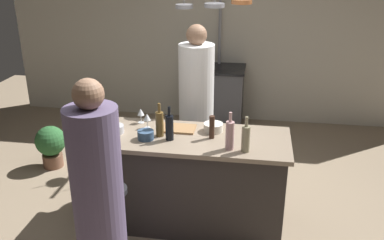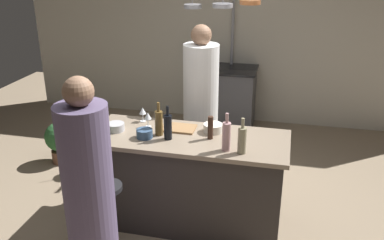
% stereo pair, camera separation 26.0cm
% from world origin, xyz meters
% --- Properties ---
extents(ground_plane, '(9.00, 9.00, 0.00)m').
position_xyz_m(ground_plane, '(0.00, 0.00, 0.00)').
color(ground_plane, gray).
extents(back_wall, '(6.40, 0.16, 2.60)m').
position_xyz_m(back_wall, '(0.00, 2.85, 1.30)').
color(back_wall, beige).
rests_on(back_wall, ground_plane).
extents(kitchen_island, '(1.80, 0.72, 0.90)m').
position_xyz_m(kitchen_island, '(0.00, 0.00, 0.45)').
color(kitchen_island, '#332D2B').
rests_on(kitchen_island, ground_plane).
extents(stove_range, '(0.80, 0.64, 0.89)m').
position_xyz_m(stove_range, '(0.00, 2.45, 0.45)').
color(stove_range, '#47474C').
rests_on(stove_range, ground_plane).
extents(chef, '(0.37, 0.37, 1.77)m').
position_xyz_m(chef, '(-0.06, 0.80, 0.82)').
color(chef, white).
rests_on(chef, ground_plane).
extents(bar_stool_left, '(0.28, 0.28, 0.68)m').
position_xyz_m(bar_stool_left, '(-0.54, -0.62, 0.38)').
color(bar_stool_left, '#4C4C51').
rests_on(bar_stool_left, ground_plane).
extents(guest_left, '(0.36, 0.36, 1.71)m').
position_xyz_m(guest_left, '(-0.48, -1.01, 0.79)').
color(guest_left, '#594C6B').
rests_on(guest_left, ground_plane).
extents(overhead_pot_rack, '(0.87, 1.43, 2.17)m').
position_xyz_m(overhead_pot_rack, '(0.03, 1.94, 1.66)').
color(overhead_pot_rack, gray).
rests_on(overhead_pot_rack, ground_plane).
extents(potted_plant, '(0.36, 0.36, 0.52)m').
position_xyz_m(potted_plant, '(-1.83, 0.84, 0.30)').
color(potted_plant, brown).
rests_on(potted_plant, ground_plane).
extents(cutting_board, '(0.32, 0.22, 0.02)m').
position_xyz_m(cutting_board, '(-0.13, 0.15, 0.91)').
color(cutting_board, '#997047').
rests_on(cutting_board, kitchen_island).
extents(pepper_mill, '(0.05, 0.05, 0.21)m').
position_xyz_m(pepper_mill, '(0.20, -0.00, 1.01)').
color(pepper_mill, '#382319').
rests_on(pepper_mill, kitchen_island).
extents(wine_bottle_green, '(0.07, 0.07, 0.32)m').
position_xyz_m(wine_bottle_green, '(-0.71, -0.22, 1.03)').
color(wine_bottle_green, '#193D23').
rests_on(wine_bottle_green, kitchen_island).
extents(wine_bottle_rose, '(0.07, 0.07, 0.33)m').
position_xyz_m(wine_bottle_rose, '(0.37, -0.20, 1.03)').
color(wine_bottle_rose, '#B78C8E').
rests_on(wine_bottle_rose, kitchen_island).
extents(wine_bottle_amber, '(0.07, 0.07, 0.31)m').
position_xyz_m(wine_bottle_amber, '(-0.26, -0.02, 1.02)').
color(wine_bottle_amber, brown).
rests_on(wine_bottle_amber, kitchen_island).
extents(wine_bottle_dark, '(0.07, 0.07, 0.31)m').
position_xyz_m(wine_bottle_dark, '(-0.16, -0.09, 1.02)').
color(wine_bottle_dark, black).
rests_on(wine_bottle_dark, kitchen_island).
extents(wine_bottle_white, '(0.07, 0.07, 0.31)m').
position_xyz_m(wine_bottle_white, '(0.51, -0.22, 1.02)').
color(wine_bottle_white, gray).
rests_on(wine_bottle_white, kitchen_island).
extents(wine_glass_near_right_guest, '(0.07, 0.07, 0.15)m').
position_xyz_m(wine_glass_near_right_guest, '(-0.42, 0.13, 1.01)').
color(wine_glass_near_right_guest, silver).
rests_on(wine_glass_near_right_guest, kitchen_island).
extents(wine_glass_by_chef, '(0.07, 0.07, 0.15)m').
position_xyz_m(wine_glass_by_chef, '(-0.51, 0.25, 1.01)').
color(wine_glass_by_chef, silver).
rests_on(wine_glass_by_chef, kitchen_island).
extents(mixing_bowl_steel, '(0.17, 0.17, 0.07)m').
position_xyz_m(mixing_bowl_steel, '(-0.69, -0.02, 0.94)').
color(mixing_bowl_steel, '#B7B7BC').
rests_on(mixing_bowl_steel, kitchen_island).
extents(mixing_bowl_blue, '(0.14, 0.14, 0.08)m').
position_xyz_m(mixing_bowl_blue, '(-0.37, -0.12, 0.94)').
color(mixing_bowl_blue, '#334C6B').
rests_on(mixing_bowl_blue, kitchen_island).
extents(mixing_bowl_ceramic, '(0.18, 0.18, 0.08)m').
position_xyz_m(mixing_bowl_ceramic, '(0.20, 0.16, 0.94)').
color(mixing_bowl_ceramic, silver).
rests_on(mixing_bowl_ceramic, kitchen_island).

